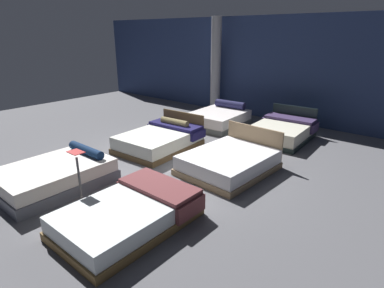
{
  "coord_description": "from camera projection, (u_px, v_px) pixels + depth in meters",
  "views": [
    {
      "loc": [
        4.62,
        -5.06,
        2.94
      ],
      "look_at": [
        0.29,
        0.13,
        0.51
      ],
      "focal_mm": 29.18,
      "sensor_mm": 36.0,
      "label": 1
    }
  ],
  "objects": [
    {
      "name": "bed_1",
      "position": [
        130.0,
        213.0,
        4.98
      ],
      "size": [
        1.51,
        2.16,
        0.48
      ],
      "rotation": [
        0.0,
        0.0,
        0.0
      ],
      "color": "brown",
      "rests_on": "ground_plane"
    },
    {
      "name": "bed_0",
      "position": [
        55.0,
        175.0,
        6.25
      ],
      "size": [
        1.5,
        2.11,
        0.66
      ],
      "rotation": [
        0.0,
        0.0,
        -0.0
      ],
      "color": "#4D505D",
      "rests_on": "ground_plane"
    },
    {
      "name": "bed_4",
      "position": [
        219.0,
        118.0,
        10.34
      ],
      "size": [
        1.63,
        1.99,
        0.73
      ],
      "rotation": [
        0.0,
        0.0,
        0.05
      ],
      "color": "#525857",
      "rests_on": "ground_plane"
    },
    {
      "name": "bed_2",
      "position": [
        161.0,
        139.0,
        8.34
      ],
      "size": [
        1.7,
        2.2,
        0.8
      ],
      "rotation": [
        0.0,
        0.0,
        0.05
      ],
      "color": "brown",
      "rests_on": "ground_plane"
    },
    {
      "name": "support_pillar",
      "position": [
        216.0,
        66.0,
        11.73
      ],
      "size": [
        0.38,
        0.38,
        3.5
      ],
      "primitive_type": "cylinder",
      "color": "#99999E",
      "rests_on": "ground_plane"
    },
    {
      "name": "price_sign",
      "position": [
        80.0,
        186.0,
        5.44
      ],
      "size": [
        0.28,
        0.24,
        1.05
      ],
      "color": "#3F3F44",
      "rests_on": "ground_plane"
    },
    {
      "name": "showroom_back_wall",
      "position": [
        281.0,
        70.0,
        10.59
      ],
      "size": [
        18.0,
        0.06,
        3.5
      ],
      "primitive_type": "cube",
      "color": "navy",
      "rests_on": "ground_plane"
    },
    {
      "name": "bed_5",
      "position": [
        282.0,
        131.0,
        9.05
      ],
      "size": [
        1.61,
        2.02,
        0.82
      ],
      "rotation": [
        0.0,
        0.0,
        0.05
      ],
      "color": "black",
      "rests_on": "ground_plane"
    },
    {
      "name": "bed_3",
      "position": [
        229.0,
        162.0,
        6.96
      ],
      "size": [
        1.71,
        2.11,
        0.84
      ],
      "rotation": [
        0.0,
        0.0,
        -0.06
      ],
      "color": "#8E7353",
      "rests_on": "ground_plane"
    },
    {
      "name": "ground_plane",
      "position": [
        179.0,
        164.0,
        7.44
      ],
      "size": [
        18.0,
        18.0,
        0.02
      ],
      "primitive_type": "cube",
      "color": "#5B5B60"
    }
  ]
}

